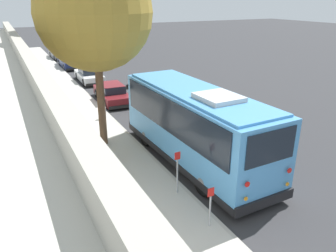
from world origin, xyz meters
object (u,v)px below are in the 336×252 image
fire_hydrant (104,111)px  sign_post_near (210,207)px  parked_sedan_maroon (112,93)px  parked_sedan_navy (69,62)px  sign_post_far (177,172)px  shuttle_bus (195,122)px  street_tree (93,4)px  parked_sedan_gray (59,53)px  parked_sedan_white (89,75)px

fire_hydrant → sign_post_near: bearing=-179.8°
parked_sedan_maroon → parked_sedan_navy: (13.35, 0.22, 0.03)m
parked_sedan_maroon → sign_post_far: size_ratio=2.87×
parked_sedan_maroon → sign_post_near: sign_post_near is taller
sign_post_far → fire_hydrant: (8.85, 0.03, -0.43)m
shuttle_bus → parked_sedan_navy: 23.62m
street_tree → fire_hydrant: bearing=-17.6°
shuttle_bus → parked_sedan_navy: bearing=0.1°
parked_sedan_gray → sign_post_near: bearing=176.2°
shuttle_bus → parked_sedan_maroon: shuttle_bus is taller
parked_sedan_maroon → parked_sedan_white: 6.39m
parked_sedan_white → shuttle_bus: bearing=-178.1°
sign_post_near → sign_post_far: size_ratio=0.83×
street_tree → sign_post_near: street_tree is taller
fire_hydrant → parked_sedan_gray: bearing=-3.5°
parked_sedan_white → sign_post_far: size_ratio=2.72×
sign_post_near → fire_hydrant: size_ratio=1.66×
sign_post_near → fire_hydrant: 10.92m
street_tree → fire_hydrant: size_ratio=11.36×
parked_sedan_gray → sign_post_far: (-31.73, 1.39, 0.38)m
parked_sedan_maroon → parked_sedan_gray: size_ratio=1.06×
parked_sedan_navy → fire_hydrant: (-16.83, 1.36, -0.06)m
parked_sedan_maroon → fire_hydrant: bearing=158.8°
parked_sedan_gray → fire_hydrant: parked_sedan_gray is taller
sign_post_far → parked_sedan_gray: bearing=-2.5°
shuttle_bus → parked_sedan_white: (16.63, 0.35, -1.23)m
parked_sedan_navy → sign_post_near: size_ratio=3.43×
street_tree → sign_post_near: (-7.60, -1.08, -5.63)m
shuttle_bus → street_tree: bearing=40.1°
parked_sedan_navy → parked_sedan_gray: 6.06m
parked_sedan_navy → parked_sedan_maroon: bearing=-178.7°
sign_post_far → shuttle_bus: bearing=-43.2°
street_tree → parked_sedan_maroon: bearing=-21.2°
sign_post_near → parked_sedan_gray: bearing=-2.3°
parked_sedan_navy → sign_post_near: (-27.74, 1.33, 0.23)m
sign_post_near → parked_sedan_maroon: bearing=-6.2°
parked_sedan_maroon → fire_hydrant: (-3.48, 1.59, -0.03)m
parked_sedan_white → street_tree: (-13.19, 2.70, 5.89)m
parked_sedan_gray → sign_post_near: size_ratio=3.26×
parked_sedan_navy → sign_post_near: sign_post_near is taller
parked_sedan_white → street_tree: bearing=169.1°
parked_sedan_white → street_tree: 14.69m
sign_post_near → sign_post_far: 2.08m
parked_sedan_white → sign_post_far: bearing=175.7°
parked_sedan_gray → parked_sedan_maroon: bearing=179.0°
shuttle_bus → parked_sedan_navy: size_ratio=1.91×
parked_sedan_maroon → parked_sedan_navy: parked_sedan_navy is taller
parked_sedan_white → parked_sedan_gray: 13.02m
fire_hydrant → parked_sedan_white: bearing=-9.5°
parked_sedan_navy → sign_post_far: 25.71m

